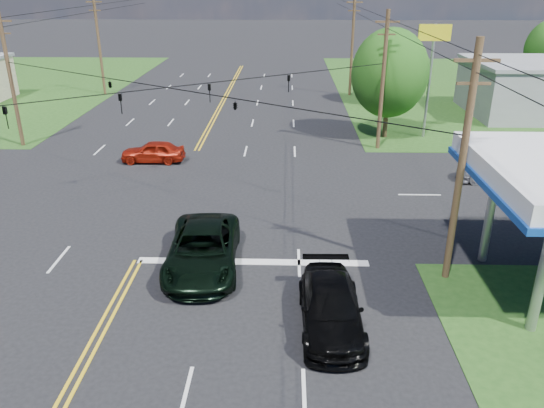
{
  "coord_description": "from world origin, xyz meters",
  "views": [
    {
      "loc": [
        6.39,
        -16.09,
        11.31
      ],
      "look_at": [
        5.78,
        6.0,
        1.9
      ],
      "focal_mm": 35.0,
      "sensor_mm": 36.0,
      "label": 1
    }
  ],
  "objects_px": {
    "pole_right_far": "(352,44)",
    "pickup_dkgreen": "(203,249)",
    "pole_ne": "(383,80)",
    "pole_se": "(462,164)",
    "tree_right_b": "(393,60)",
    "pole_left_far": "(99,44)",
    "tree_right_a": "(390,73)",
    "suv_black": "(331,307)",
    "pole_nw": "(11,78)"
  },
  "relations": [
    {
      "from": "pole_right_far",
      "to": "pickup_dkgreen",
      "type": "distance_m",
      "value": 38.1
    },
    {
      "from": "pole_se",
      "to": "pole_ne",
      "type": "height_order",
      "value": "same"
    },
    {
      "from": "pole_ne",
      "to": "tree_right_b",
      "type": "xyz_separation_m",
      "value": [
        3.5,
        15.0,
        -0.7
      ]
    },
    {
      "from": "pole_right_far",
      "to": "tree_right_b",
      "type": "bearing_deg",
      "value": -48.81
    },
    {
      "from": "pole_ne",
      "to": "pole_left_far",
      "type": "relative_size",
      "value": 0.95
    },
    {
      "from": "pole_se",
      "to": "pole_ne",
      "type": "bearing_deg",
      "value": 90.0
    },
    {
      "from": "pole_nw",
      "to": "tree_right_b",
      "type": "relative_size",
      "value": 1.34
    },
    {
      "from": "tree_right_b",
      "to": "pickup_dkgreen",
      "type": "height_order",
      "value": "tree_right_b"
    },
    {
      "from": "tree_right_b",
      "to": "pole_se",
      "type": "bearing_deg",
      "value": -96.05
    },
    {
      "from": "pole_nw",
      "to": "pole_right_far",
      "type": "relative_size",
      "value": 0.95
    },
    {
      "from": "pole_ne",
      "to": "tree_right_b",
      "type": "height_order",
      "value": "pole_ne"
    },
    {
      "from": "suv_black",
      "to": "pole_ne",
      "type": "bearing_deg",
      "value": 75.91
    },
    {
      "from": "tree_right_a",
      "to": "pole_nw",
      "type": "bearing_deg",
      "value": -173.66
    },
    {
      "from": "pole_se",
      "to": "pole_left_far",
      "type": "relative_size",
      "value": 0.95
    },
    {
      "from": "pole_ne",
      "to": "tree_right_a",
      "type": "height_order",
      "value": "pole_ne"
    },
    {
      "from": "pole_left_far",
      "to": "pole_se",
      "type": "bearing_deg",
      "value": -54.9
    },
    {
      "from": "pickup_dkgreen",
      "to": "tree_right_a",
      "type": "bearing_deg",
      "value": 58.9
    },
    {
      "from": "pole_se",
      "to": "pole_left_far",
      "type": "distance_m",
      "value": 45.22
    },
    {
      "from": "pickup_dkgreen",
      "to": "pole_ne",
      "type": "bearing_deg",
      "value": 57.36
    },
    {
      "from": "pole_ne",
      "to": "pole_right_far",
      "type": "bearing_deg",
      "value": 90.0
    },
    {
      "from": "suv_black",
      "to": "pole_left_far",
      "type": "bearing_deg",
      "value": 116.44
    },
    {
      "from": "pole_left_far",
      "to": "suv_black",
      "type": "xyz_separation_m",
      "value": [
        21.01,
        -40.46,
        -4.41
      ]
    },
    {
      "from": "pole_ne",
      "to": "pickup_dkgreen",
      "type": "bearing_deg",
      "value": -119.88
    },
    {
      "from": "pole_nw",
      "to": "tree_right_a",
      "type": "height_order",
      "value": "pole_nw"
    },
    {
      "from": "tree_right_b",
      "to": "pickup_dkgreen",
      "type": "xyz_separation_m",
      "value": [
        -13.56,
        -32.5,
        -3.35
      ]
    },
    {
      "from": "pole_ne",
      "to": "suv_black",
      "type": "distance_m",
      "value": 22.42
    },
    {
      "from": "tree_right_a",
      "to": "tree_right_b",
      "type": "height_order",
      "value": "tree_right_a"
    },
    {
      "from": "pole_ne",
      "to": "pole_se",
      "type": "bearing_deg",
      "value": -90.0
    },
    {
      "from": "tree_right_a",
      "to": "pole_right_far",
      "type": "bearing_deg",
      "value": 93.58
    },
    {
      "from": "pole_se",
      "to": "pole_nw",
      "type": "distance_m",
      "value": 31.62
    },
    {
      "from": "pole_nw",
      "to": "suv_black",
      "type": "relative_size",
      "value": 1.82
    },
    {
      "from": "tree_right_a",
      "to": "tree_right_b",
      "type": "distance_m",
      "value": 12.27
    },
    {
      "from": "tree_right_a",
      "to": "tree_right_b",
      "type": "xyz_separation_m",
      "value": [
        2.5,
        12.0,
        -0.65
      ]
    },
    {
      "from": "pole_left_far",
      "to": "pole_right_far",
      "type": "relative_size",
      "value": 1.0
    },
    {
      "from": "pole_ne",
      "to": "pole_left_far",
      "type": "xyz_separation_m",
      "value": [
        -26.0,
        19.0,
        0.25
      ]
    },
    {
      "from": "pole_se",
      "to": "pole_right_far",
      "type": "distance_m",
      "value": 37.0
    },
    {
      "from": "pole_se",
      "to": "pole_left_far",
      "type": "height_order",
      "value": "pole_left_far"
    },
    {
      "from": "pole_left_far",
      "to": "tree_right_a",
      "type": "xyz_separation_m",
      "value": [
        27.0,
        -16.0,
        -0.3
      ]
    },
    {
      "from": "pole_nw",
      "to": "pole_right_far",
      "type": "bearing_deg",
      "value": 36.16
    },
    {
      "from": "pole_left_far",
      "to": "suv_black",
      "type": "height_order",
      "value": "pole_left_far"
    },
    {
      "from": "tree_right_a",
      "to": "pickup_dkgreen",
      "type": "distance_m",
      "value": 23.63
    },
    {
      "from": "pole_right_far",
      "to": "tree_right_a",
      "type": "xyz_separation_m",
      "value": [
        1.0,
        -16.0,
        -0.3
      ]
    },
    {
      "from": "pole_se",
      "to": "pole_right_far",
      "type": "xyz_separation_m",
      "value": [
        0.0,
        37.0,
        0.25
      ]
    },
    {
      "from": "pole_left_far",
      "to": "tree_right_a",
      "type": "distance_m",
      "value": 31.39
    },
    {
      "from": "pole_nw",
      "to": "pickup_dkgreen",
      "type": "xyz_separation_m",
      "value": [
        15.94,
        -17.5,
        -4.04
      ]
    },
    {
      "from": "pole_nw",
      "to": "pickup_dkgreen",
      "type": "height_order",
      "value": "pole_nw"
    },
    {
      "from": "pole_se",
      "to": "pole_nw",
      "type": "bearing_deg",
      "value": 145.3
    },
    {
      "from": "pole_ne",
      "to": "pickup_dkgreen",
      "type": "xyz_separation_m",
      "value": [
        -10.06,
        -17.5,
        -4.04
      ]
    },
    {
      "from": "pole_left_far",
      "to": "tree_right_a",
      "type": "height_order",
      "value": "pole_left_far"
    },
    {
      "from": "pole_left_far",
      "to": "suv_black",
      "type": "relative_size",
      "value": 1.91
    }
  ]
}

